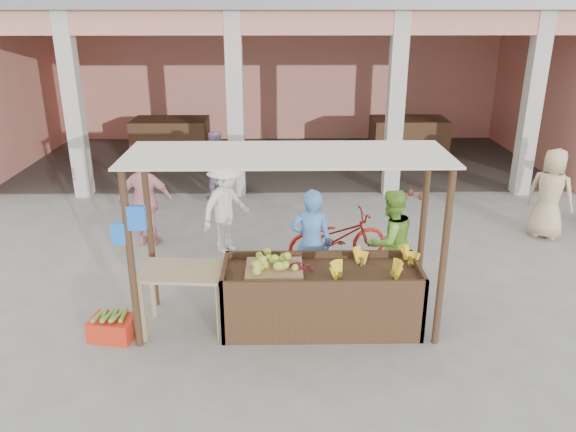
{
  "coord_description": "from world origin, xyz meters",
  "views": [
    {
      "loc": [
        -0.05,
        -6.63,
        4.09
      ],
      "look_at": [
        0.08,
        1.2,
        1.14
      ],
      "focal_mm": 35.0,
      "sensor_mm": 36.0,
      "label": 1
    }
  ],
  "objects_px": {
    "red_crate": "(113,328)",
    "motorcycle": "(337,236)",
    "vendor_blue": "(311,240)",
    "vendor_green": "(390,239)",
    "fruit_stall": "(321,299)",
    "side_table": "(183,279)"
  },
  "relations": [
    {
      "from": "red_crate",
      "to": "vendor_blue",
      "type": "bearing_deg",
      "value": 33.61
    },
    {
      "from": "side_table",
      "to": "motorcycle",
      "type": "height_order",
      "value": "motorcycle"
    },
    {
      "from": "fruit_stall",
      "to": "vendor_blue",
      "type": "relative_size",
      "value": 1.46
    },
    {
      "from": "vendor_green",
      "to": "motorcycle",
      "type": "xyz_separation_m",
      "value": [
        -0.66,
        1.06,
        -0.39
      ]
    },
    {
      "from": "red_crate",
      "to": "motorcycle",
      "type": "bearing_deg",
      "value": 46.82
    },
    {
      "from": "fruit_stall",
      "to": "vendor_blue",
      "type": "distance_m",
      "value": 0.98
    },
    {
      "from": "side_table",
      "to": "motorcycle",
      "type": "xyz_separation_m",
      "value": [
        2.24,
        2.07,
        -0.27
      ]
    },
    {
      "from": "vendor_green",
      "to": "red_crate",
      "type": "bearing_deg",
      "value": -9.01
    },
    {
      "from": "red_crate",
      "to": "vendor_blue",
      "type": "distance_m",
      "value": 2.96
    },
    {
      "from": "red_crate",
      "to": "vendor_blue",
      "type": "xyz_separation_m",
      "value": [
        2.64,
        1.12,
        0.75
      ]
    },
    {
      "from": "red_crate",
      "to": "motorcycle",
      "type": "distance_m",
      "value": 3.91
    },
    {
      "from": "fruit_stall",
      "to": "red_crate",
      "type": "height_order",
      "value": "fruit_stall"
    },
    {
      "from": "motorcycle",
      "to": "side_table",
      "type": "bearing_deg",
      "value": 121.76
    },
    {
      "from": "red_crate",
      "to": "vendor_green",
      "type": "bearing_deg",
      "value": 28.7
    },
    {
      "from": "side_table",
      "to": "motorcycle",
      "type": "distance_m",
      "value": 3.06
    },
    {
      "from": "fruit_stall",
      "to": "vendor_green",
      "type": "height_order",
      "value": "vendor_green"
    },
    {
      "from": "fruit_stall",
      "to": "side_table",
      "type": "relative_size",
      "value": 2.3
    },
    {
      "from": "side_table",
      "to": "fruit_stall",
      "type": "bearing_deg",
      "value": 6.03
    },
    {
      "from": "fruit_stall",
      "to": "motorcycle",
      "type": "xyz_separation_m",
      "value": [
        0.42,
        2.03,
        0.06
      ]
    },
    {
      "from": "vendor_blue",
      "to": "motorcycle",
      "type": "bearing_deg",
      "value": -105.56
    },
    {
      "from": "vendor_blue",
      "to": "motorcycle",
      "type": "xyz_separation_m",
      "value": [
        0.51,
        1.18,
        -0.43
      ]
    },
    {
      "from": "vendor_green",
      "to": "side_table",
      "type": "bearing_deg",
      "value": -7.83
    }
  ]
}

